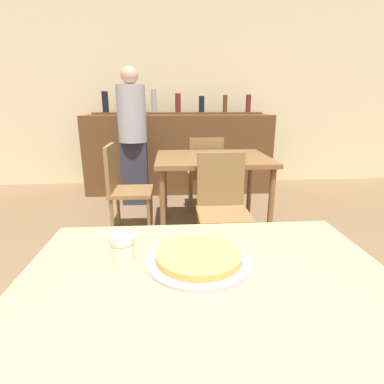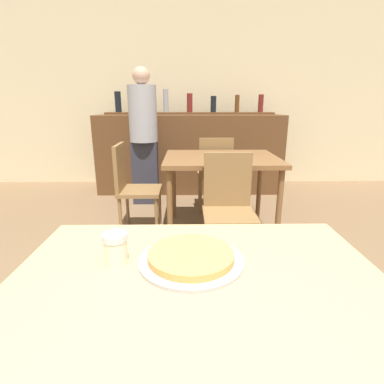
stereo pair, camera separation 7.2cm
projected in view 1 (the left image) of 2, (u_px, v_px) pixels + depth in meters
name	position (u px, v px, depth m)	size (l,w,h in m)	color
wall_back	(177.00, 92.00, 4.55)	(8.00, 0.05, 2.80)	beige
dining_table_near	(207.00, 300.00, 0.92)	(1.13, 0.80, 0.75)	tan
dining_table_far	(212.00, 165.00, 2.88)	(1.07, 0.87, 0.76)	brown
bar_counter	(179.00, 154.00, 4.32)	(2.60, 0.56, 1.09)	brown
bar_back_shelf	(175.00, 109.00, 4.27)	(2.39, 0.24, 0.34)	brown
chair_far_side_front	(222.00, 202.00, 2.36)	(0.40, 0.40, 0.88)	olive
chair_far_side_back	(205.00, 169.00, 3.50)	(0.40, 0.40, 0.88)	olive
chair_far_side_left	(123.00, 184.00, 2.87)	(0.40, 0.40, 0.88)	olive
pizza_tray	(199.00, 258.00, 0.97)	(0.34, 0.34, 0.04)	#A3A3A8
cheese_shaker	(123.00, 250.00, 0.95)	(0.08, 0.08, 0.10)	beige
person_standing	(133.00, 133.00, 3.63)	(0.34, 0.34, 1.65)	#2D2D38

